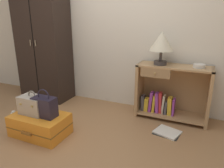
% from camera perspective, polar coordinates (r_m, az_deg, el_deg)
% --- Properties ---
extents(ground_plane, '(9.00, 9.00, 0.00)m').
position_cam_1_polar(ground_plane, '(2.36, -12.50, -17.53)').
color(ground_plane, '#9E7047').
extents(back_wall, '(6.40, 0.10, 2.60)m').
position_cam_1_polar(back_wall, '(3.25, 2.15, 16.88)').
color(back_wall, silver).
rests_on(back_wall, ground_plane).
extents(wardrobe, '(0.81, 0.47, 1.93)m').
position_cam_1_polar(wardrobe, '(3.67, -18.08, 10.91)').
color(wardrobe, black).
rests_on(wardrobe, ground_plane).
extents(bookshelf, '(0.95, 0.37, 0.74)m').
position_cam_1_polar(bookshelf, '(2.98, 15.32, -2.35)').
color(bookshelf, tan).
rests_on(bookshelf, ground_plane).
extents(table_lamp, '(0.31, 0.31, 0.43)m').
position_cam_1_polar(table_lamp, '(2.82, 13.31, 10.90)').
color(table_lamp, '#3D3838').
rests_on(table_lamp, bookshelf).
extents(bowl, '(0.15, 0.15, 0.04)m').
position_cam_1_polar(bowl, '(2.83, 22.54, 4.53)').
color(bowl, silver).
rests_on(bowl, bookshelf).
extents(suitcase_large, '(0.66, 0.44, 0.25)m').
position_cam_1_polar(suitcase_large, '(2.69, -18.87, -10.37)').
color(suitcase_large, orange).
rests_on(suitcase_large, ground_plane).
extents(train_case, '(0.31, 0.21, 0.29)m').
position_cam_1_polar(train_case, '(2.65, -20.61, -5.30)').
color(train_case, '#A89E8E').
rests_on(train_case, suitcase_large).
extents(handbag, '(0.27, 0.15, 0.33)m').
position_cam_1_polar(handbag, '(2.53, -17.80, -5.85)').
color(handbag, '#231E2D').
rests_on(handbag, suitcase_large).
extents(bottle, '(0.07, 0.07, 0.18)m').
position_cam_1_polar(bottle, '(3.07, -24.95, -8.33)').
color(bottle, white).
rests_on(bottle, ground_plane).
extents(open_book_on_floor, '(0.34, 0.32, 0.02)m').
position_cam_1_polar(open_book_on_floor, '(2.71, 14.73, -12.51)').
color(open_book_on_floor, white).
rests_on(open_book_on_floor, ground_plane).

